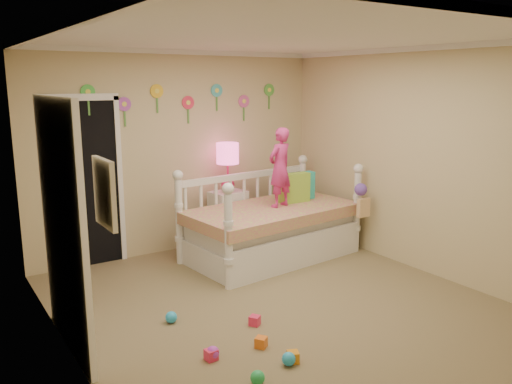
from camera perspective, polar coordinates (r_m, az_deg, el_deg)
floor at (r=5.36m, az=2.68°, el=-12.30°), size 4.00×4.50×0.01m
ceiling at (r=4.91m, az=2.99°, el=16.59°), size 4.00×4.50×0.01m
back_wall at (r=6.90m, az=-8.26°, el=4.32°), size 4.00×0.01×2.60m
left_wall at (r=4.15m, az=-20.14°, el=-1.36°), size 0.01×4.50×2.60m
right_wall at (r=6.34m, az=17.62°, el=3.22°), size 0.01×4.50×2.60m
crown_molding at (r=4.90m, az=2.99°, el=16.24°), size 4.00×4.50×0.06m
daybed at (r=6.58m, az=1.67°, el=-2.20°), size 2.29×1.38×1.19m
pillow_turquoise at (r=6.97m, az=4.98°, el=0.68°), size 0.37×0.14×0.36m
pillow_lime at (r=6.80m, az=4.23°, el=0.46°), size 0.41×0.17×0.38m
child at (r=6.49m, az=2.63°, el=2.69°), size 0.41×0.32×1.00m
nightstand at (r=7.11m, az=-3.05°, el=-2.92°), size 0.50×0.41×0.76m
table_lamp at (r=6.95m, az=-3.13°, el=3.58°), size 0.30×0.30×0.66m
closet_doorway at (r=6.50m, az=-18.15°, el=1.02°), size 0.90×0.04×2.07m
flower_decals at (r=6.79m, az=-9.08°, el=9.60°), size 3.40×0.02×0.50m
mirror_closet at (r=4.50m, az=-20.31°, el=-3.65°), size 0.07×1.30×2.10m
wall_picture at (r=3.25m, az=-16.24°, el=-0.12°), size 0.05×0.34×0.42m
hanging_bag at (r=6.72m, az=11.46°, el=-1.01°), size 0.20×0.16×0.36m
toy_scatter at (r=4.70m, az=-1.62°, el=-15.26°), size 0.93×1.38×0.11m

